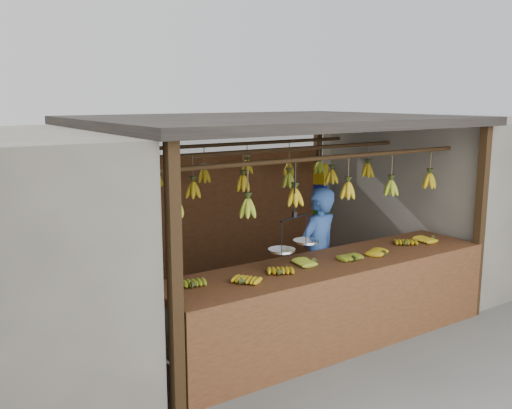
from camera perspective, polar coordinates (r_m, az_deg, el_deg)
ground at (r=7.24m, az=1.35°, el=-10.54°), size 80.00×80.00×0.00m
stall at (r=7.04m, az=-0.13°, el=5.41°), size 4.30×3.30×2.40m
neighbor_right at (r=9.42m, az=19.55°, el=1.10°), size 3.00×3.00×2.30m
counter at (r=6.10m, az=8.39°, el=-7.59°), size 3.92×0.89×0.96m
hanging_bananas at (r=6.82m, az=1.24°, el=2.25°), size 3.63×2.22×0.38m
balance_scale at (r=5.88m, az=3.84°, el=-3.65°), size 0.69×0.41×0.90m
vendor at (r=6.79m, az=6.20°, el=-4.96°), size 0.65×0.50×1.59m
bag_bundles at (r=9.15m, az=6.40°, el=0.32°), size 0.08×0.26×1.23m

